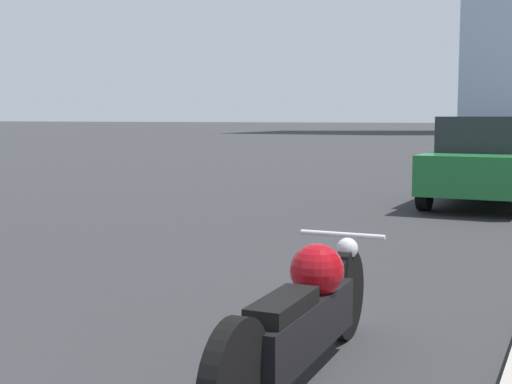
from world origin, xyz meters
TOP-DOWN VIEW (x-y plane):
  - motorcycle at (2.99, 4.06)m, footprint 0.62×2.56m
  - parked_car_green at (2.83, 13.71)m, footprint 1.86×4.07m

SIDE VIEW (x-z plane):
  - motorcycle at x=2.99m, z-range 0.00..0.81m
  - parked_car_green at x=2.83m, z-range 0.00..1.63m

